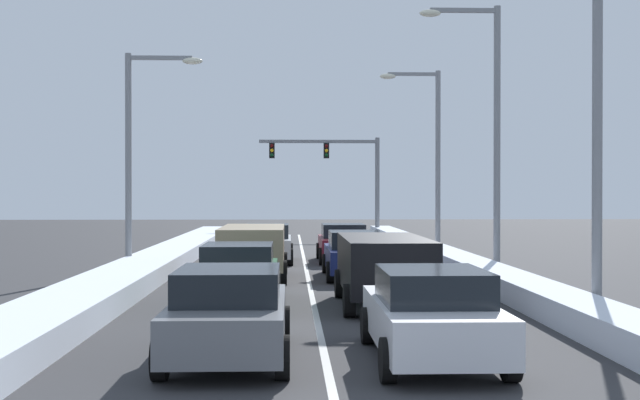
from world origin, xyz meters
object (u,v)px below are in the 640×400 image
object	(u,v)px
suv_black_right_lane_second	(384,264)
street_lamp_left_mid	(140,140)
sedan_maroon_right_lane_fourth	(343,243)
traffic_light_gantry	(340,165)
sedan_silver_center_lane_fourth	(268,243)
sedan_green_center_lane_second	(238,275)
sedan_navy_right_lane_third	(355,254)
street_lamp_right_far	(430,145)
sedan_white_right_lane_nearest	(431,314)
sedan_gray_center_lane_nearest	(229,313)
street_lamp_right_near	(582,75)
suv_tan_center_lane_third	(253,247)
street_lamp_right_mid	(487,116)

from	to	relation	value
suv_black_right_lane_second	street_lamp_left_mid	size ratio (longest dim) A/B	0.65
sedan_maroon_right_lane_fourth	traffic_light_gantry	size ratio (longest dim) A/B	0.60
suv_black_right_lane_second	traffic_light_gantry	size ratio (longest dim) A/B	0.65
suv_black_right_lane_second	street_lamp_left_mid	distance (m)	12.08
sedan_silver_center_lane_fourth	street_lamp_left_mid	world-z (taller)	street_lamp_left_mid
sedan_green_center_lane_second	street_lamp_left_mid	world-z (taller)	street_lamp_left_mid
sedan_green_center_lane_second	sedan_navy_right_lane_third	bearing A→B (deg)	62.71
sedan_navy_right_lane_third	traffic_light_gantry	bearing A→B (deg)	87.60
sedan_green_center_lane_second	sedan_maroon_right_lane_fourth	bearing A→B (deg)	75.18
sedan_silver_center_lane_fourth	street_lamp_right_far	xyz separation A→B (m)	(6.96, 3.24, 4.06)
sedan_white_right_lane_nearest	sedan_gray_center_lane_nearest	distance (m)	3.31
street_lamp_right_near	sedan_gray_center_lane_nearest	bearing A→B (deg)	-151.10
street_lamp_left_mid	street_lamp_right_far	bearing A→B (deg)	32.06
sedan_gray_center_lane_nearest	sedan_silver_center_lane_fourth	xyz separation A→B (m)	(0.12, 18.82, 0.00)
sedan_navy_right_lane_third	street_lamp_right_near	bearing A→B (deg)	-64.46
suv_black_right_lane_second	traffic_light_gantry	distance (m)	31.85
suv_black_right_lane_second	street_lamp_right_near	bearing A→B (deg)	-27.63
sedan_gray_center_lane_nearest	sedan_silver_center_lane_fourth	world-z (taller)	same
sedan_navy_right_lane_third	suv_tan_center_lane_third	xyz separation A→B (m)	(-3.27, -0.32, 0.25)
sedan_silver_center_lane_fourth	street_lamp_right_mid	distance (m)	10.32
suv_tan_center_lane_third	street_lamp_right_mid	bearing A→B (deg)	3.91
suv_black_right_lane_second	street_lamp_right_far	bearing A→B (deg)	76.47
suv_tan_center_lane_third	street_lamp_right_mid	world-z (taller)	street_lamp_right_mid
sedan_gray_center_lane_nearest	street_lamp_right_near	distance (m)	9.51
sedan_maroon_right_lane_fourth	street_lamp_right_far	size ratio (longest dim) A/B	0.56
suv_black_right_lane_second	street_lamp_right_near	size ratio (longest dim) A/B	0.55
street_lamp_right_near	sedan_green_center_lane_second	bearing A→B (deg)	162.89
sedan_white_right_lane_nearest	street_lamp_right_mid	world-z (taller)	street_lamp_right_mid
street_lamp_right_near	street_lamp_right_far	distance (m)	18.03
street_lamp_left_mid	sedan_white_right_lane_nearest	bearing A→B (deg)	-63.91
sedan_navy_right_lane_third	street_lamp_right_far	bearing A→B (deg)	66.63
sedan_maroon_right_lane_fourth	sedan_green_center_lane_second	world-z (taller)	same
suv_tan_center_lane_third	street_lamp_left_mid	bearing A→B (deg)	148.26
suv_black_right_lane_second	sedan_navy_right_lane_third	world-z (taller)	suv_black_right_lane_second
sedan_white_right_lane_nearest	suv_tan_center_lane_third	size ratio (longest dim) A/B	0.92
sedan_maroon_right_lane_fourth	traffic_light_gantry	distance (m)	19.20
sedan_green_center_lane_second	sedan_white_right_lane_nearest	bearing A→B (deg)	-61.85
sedan_navy_right_lane_third	street_lamp_right_far	distance (m)	10.82
sedan_maroon_right_lane_fourth	sedan_gray_center_lane_nearest	distance (m)	19.26
suv_tan_center_lane_third	street_lamp_right_mid	distance (m)	8.69
sedan_navy_right_lane_third	street_lamp_left_mid	bearing A→B (deg)	163.49
sedan_gray_center_lane_nearest	suv_tan_center_lane_third	world-z (taller)	suv_tan_center_lane_third
sedan_white_right_lane_nearest	street_lamp_left_mid	bearing A→B (deg)	116.09
sedan_gray_center_lane_nearest	street_lamp_right_mid	xyz separation A→B (m)	(7.41, 13.05, 4.47)
street_lamp_right_near	street_lamp_right_mid	xyz separation A→B (m)	(0.10, 9.01, -0.06)
street_lamp_right_near	street_lamp_left_mid	size ratio (longest dim) A/B	1.19
sedan_maroon_right_lane_fourth	street_lamp_right_far	distance (m)	6.46
suv_black_right_lane_second	sedan_silver_center_lane_fourth	size ratio (longest dim) A/B	1.09
suv_tan_center_lane_third	street_lamp_right_near	distance (m)	12.10
sedan_navy_right_lane_third	sedan_silver_center_lane_fourth	bearing A→B (deg)	116.52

